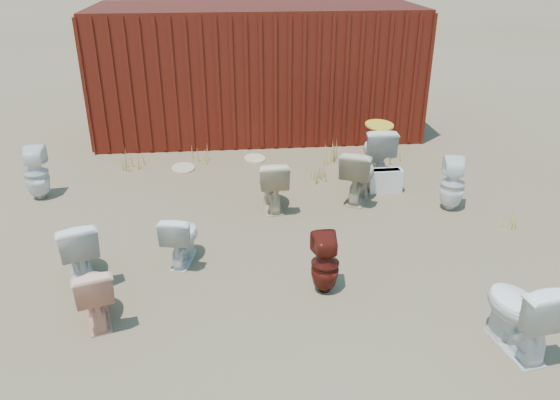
{
  "coord_description": "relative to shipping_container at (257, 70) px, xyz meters",
  "views": [
    {
      "loc": [
        -0.59,
        -5.45,
        3.4
      ],
      "look_at": [
        0.0,
        0.6,
        0.55
      ],
      "focal_mm": 35.0,
      "sensor_mm": 36.0,
      "label": 1
    }
  ],
  "objects": [
    {
      "name": "ground",
      "position": [
        0.0,
        -5.2,
        -1.2
      ],
      "size": [
        100.0,
        100.0,
        0.0
      ],
      "primitive_type": "plane",
      "color": "brown",
      "rests_on": "ground"
    },
    {
      "name": "shipping_container",
      "position": [
        0.0,
        0.0,
        0.0
      ],
      "size": [
        6.0,
        2.4,
        2.4
      ],
      "primitive_type": "cube",
      "color": "#51120D",
      "rests_on": "ground"
    },
    {
      "name": "toilet_front_a",
      "position": [
        -2.3,
        -5.27,
        -0.82
      ],
      "size": [
        0.65,
        0.84,
        0.75
      ],
      "primitive_type": "imported",
      "rotation": [
        0.0,
        0.0,
        3.5
      ],
      "color": "silver",
      "rests_on": "ground"
    },
    {
      "name": "toilet_front_pink",
      "position": [
        -1.97,
        -6.07,
        -0.87
      ],
      "size": [
        0.54,
        0.73,
        0.66
      ],
      "primitive_type": "imported",
      "rotation": [
        0.0,
        0.0,
        3.43
      ],
      "color": "#F7AA8E",
      "rests_on": "ground"
    },
    {
      "name": "toilet_front_c",
      "position": [
        -1.2,
        -5.01,
        -0.88
      ],
      "size": [
        0.48,
        0.69,
        0.64
      ],
      "primitive_type": "imported",
      "rotation": [
        0.0,
        0.0,
        2.93
      ],
      "color": "white",
      "rests_on": "ground"
    },
    {
      "name": "toilet_front_maroon",
      "position": [
        0.37,
        -5.78,
        -0.86
      ],
      "size": [
        0.31,
        0.32,
        0.67
      ],
      "primitive_type": "imported",
      "rotation": [
        0.0,
        0.0,
        3.17
      ],
      "color": "#5B170F",
      "rests_on": "ground"
    },
    {
      "name": "toilet_front_e",
      "position": [
        1.96,
        -6.86,
        -0.8
      ],
      "size": [
        0.56,
        0.85,
        0.8
      ],
      "primitive_type": "imported",
      "rotation": [
        0.0,
        0.0,
        3.29
      ],
      "color": "white",
      "rests_on": "ground"
    },
    {
      "name": "toilet_back_a",
      "position": [
        -3.41,
        -3.01,
        -0.81
      ],
      "size": [
        0.39,
        0.4,
        0.78
      ],
      "primitive_type": "imported",
      "rotation": [
        0.0,
        0.0,
        3.26
      ],
      "color": "white",
      "rests_on": "ground"
    },
    {
      "name": "toilet_back_beige_left",
      "position": [
        -0.02,
        -3.67,
        -0.83
      ],
      "size": [
        0.45,
        0.74,
        0.74
      ],
      "primitive_type": "imported",
      "rotation": [
        0.0,
        0.0,
        3.19
      ],
      "color": "beige",
      "rests_on": "ground"
    },
    {
      "name": "toilet_back_beige_right",
      "position": [
        1.25,
        -3.51,
        -0.8
      ],
      "size": [
        0.74,
        0.89,
        0.79
      ],
      "primitive_type": "imported",
      "rotation": [
        0.0,
        0.0,
        2.69
      ],
      "color": "#C9B793",
      "rests_on": "ground"
    },
    {
      "name": "toilet_back_yellowlid",
      "position": [
        1.74,
        -2.69,
        -0.77
      ],
      "size": [
        0.54,
        0.88,
        0.86
      ],
      "primitive_type": "imported",
      "rotation": [
        0.0,
        0.0,
        3.06
      ],
      "color": "silver",
      "rests_on": "ground"
    },
    {
      "name": "toilet_back_e",
      "position": [
        2.48,
        -3.95,
        -0.82
      ],
      "size": [
        0.43,
        0.44,
        0.76
      ],
      "primitive_type": "imported",
      "rotation": [
        0.0,
        0.0,
        2.83
      ],
      "color": "white",
      "rests_on": "ground"
    },
    {
      "name": "yellow_lid",
      "position": [
        1.74,
        -2.69,
        -0.33
      ],
      "size": [
        0.43,
        0.54,
        0.02
      ],
      "primitive_type": "ellipsoid",
      "color": "yellow",
      "rests_on": "toilet_back_yellowlid"
    },
    {
      "name": "loose_tank",
      "position": [
        1.72,
        -3.26,
        -1.02
      ],
      "size": [
        0.5,
        0.21,
        0.35
      ],
      "primitive_type": "cube",
      "rotation": [
        0.0,
        0.0,
        0.01
      ],
      "color": "silver",
      "rests_on": "ground"
    },
    {
      "name": "loose_lid_near",
      "position": [
        -1.38,
        -2.04,
        -1.19
      ],
      "size": [
        0.44,
        0.54,
        0.02
      ],
      "primitive_type": "ellipsoid",
      "rotation": [
        0.0,
        0.0,
        0.13
      ],
      "color": "#C3B78D",
      "rests_on": "ground"
    },
    {
      "name": "loose_lid_far",
      "position": [
        -0.16,
        -1.7,
        -1.19
      ],
      "size": [
        0.44,
        0.52,
        0.02
      ],
      "primitive_type": "ellipsoid",
      "rotation": [
        0.0,
        0.0,
        0.18
      ],
      "color": "beige",
      "rests_on": "ground"
    },
    {
      "name": "weed_clump_a",
      "position": [
        -2.22,
        -1.96,
        -1.04
      ],
      "size": [
        0.36,
        0.36,
        0.32
      ],
      "primitive_type": "cone",
      "color": "#A69342",
      "rests_on": "ground"
    },
    {
      "name": "weed_clump_b",
      "position": [
        0.79,
        -2.75,
        -1.06
      ],
      "size": [
        0.32,
        0.32,
        0.27
      ],
      "primitive_type": "cone",
      "color": "#A69342",
      "rests_on": "ground"
    },
    {
      "name": "weed_clump_c",
      "position": [
        2.14,
        -2.08,
        -1.05
      ],
      "size": [
        0.36,
        0.36,
        0.31
      ],
      "primitive_type": "cone",
      "color": "#A69342",
      "rests_on": "ground"
    },
    {
      "name": "weed_clump_d",
      "position": [
        -1.1,
        -1.7,
        -1.06
      ],
      "size": [
        0.3,
        0.3,
        0.29
      ],
      "primitive_type": "cone",
      "color": "#A69342",
      "rests_on": "ground"
    },
    {
      "name": "weed_clump_e",
      "position": [
        1.14,
        -1.98,
        -1.03
      ],
      "size": [
        0.34,
        0.34,
        0.34
      ],
      "primitive_type": "cone",
      "color": "#A69342",
      "rests_on": "ground"
    },
    {
      "name": "weed_clump_f",
      "position": [
        3.03,
        -4.55,
        -1.08
      ],
      "size": [
        0.28,
        0.28,
        0.23
      ],
      "primitive_type": "cone",
      "color": "#A69342",
      "rests_on": "ground"
    }
  ]
}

